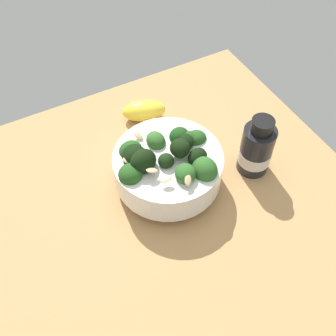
{
  "coord_description": "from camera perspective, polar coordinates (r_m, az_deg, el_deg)",
  "views": [
    {
      "loc": [
        31.19,
        -17.76,
        54.7
      ],
      "look_at": [
        -3.88,
        0.96,
        4.0
      ],
      "focal_mm": 42.46,
      "sensor_mm": 36.0,
      "label": 1
    }
  ],
  "objects": [
    {
      "name": "bowl_of_broccoli",
      "position": [
        0.64,
        -0.06,
        0.45
      ],
      "size": [
        17.56,
        17.64,
        10.94
      ],
      "color": "white",
      "rests_on": "ground_plane"
    },
    {
      "name": "ground_plane",
      "position": [
        0.67,
        0.84,
        -5.91
      ],
      "size": [
        61.57,
        61.57,
        4.57
      ],
      "primitive_type": "cube",
      "color": "tan"
    },
    {
      "name": "lemon_wedge",
      "position": [
        0.77,
        -3.48,
        8.21
      ],
      "size": [
        6.83,
        9.23,
        3.9
      ],
      "primitive_type": "ellipsoid",
      "rotation": [
        0.0,
        0.0,
        1.22
      ],
      "color": "yellow",
      "rests_on": "ground_plane"
    },
    {
      "name": "bottle_tall",
      "position": [
        0.67,
        12.76,
        2.42
      ],
      "size": [
        5.53,
        5.53,
        11.37
      ],
      "color": "black",
      "rests_on": "ground_plane"
    }
  ]
}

